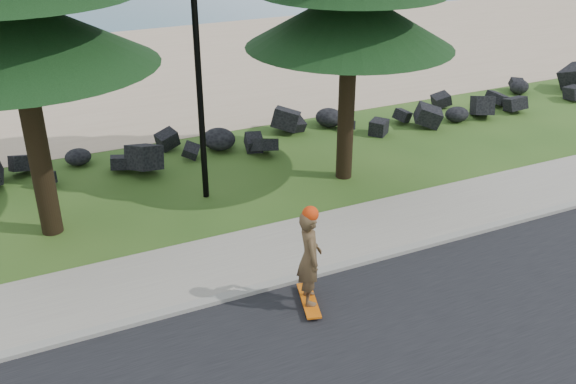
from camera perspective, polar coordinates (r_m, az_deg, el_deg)
name	(u,v)px	position (r m, az deg, el deg)	size (l,w,h in m)	color
ground	(258,262)	(12.67, -2.66, -6.27)	(160.00, 160.00, 0.00)	#274A17
kerb	(277,284)	(11.96, -0.98, -8.18)	(160.00, 0.20, 0.10)	gray
sidewalk	(254,256)	(12.81, -3.01, -5.68)	(160.00, 2.00, 0.08)	gray
beach_sand	(111,75)	(25.66, -15.43, 9.98)	(160.00, 15.00, 0.01)	tan
seawall_boulders	(178,160)	(17.41, -9.78, 2.85)	(60.00, 2.40, 1.10)	black
lamp_post	(195,19)	(13.96, -8.26, 14.97)	(0.25, 0.14, 8.14)	black
skateboarder	(310,258)	(10.97, 1.93, -5.88)	(0.58, 1.08, 1.95)	#D45C0C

